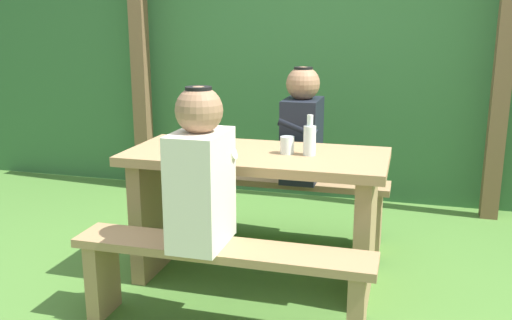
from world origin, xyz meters
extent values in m
plane|color=#48752F|center=(0.00, 0.00, 0.00)|extent=(12.00, 12.00, 0.00)
cube|color=#2F5E30|center=(0.00, 1.96, 1.00)|extent=(6.40, 0.68, 2.00)
cube|color=brown|center=(-1.40, 1.44, 1.00)|extent=(0.12, 0.12, 2.00)
cube|color=brown|center=(1.40, 1.44, 1.00)|extent=(0.12, 0.12, 2.00)
cube|color=#9E7A51|center=(0.00, 0.00, 0.71)|extent=(1.40, 0.64, 0.05)
cube|color=#9E7A51|center=(-0.60, 0.00, 0.34)|extent=(0.08, 0.54, 0.68)
cube|color=#9E7A51|center=(0.60, 0.00, 0.34)|extent=(0.08, 0.54, 0.68)
cube|color=#9E7A51|center=(0.00, -0.59, 0.41)|extent=(1.40, 0.24, 0.04)
cube|color=#9E7A51|center=(-0.62, -0.59, 0.19)|extent=(0.07, 0.22, 0.39)
cube|color=#9E7A51|center=(0.62, -0.59, 0.19)|extent=(0.07, 0.22, 0.39)
cube|color=#9E7A51|center=(0.00, 0.59, 0.41)|extent=(1.40, 0.24, 0.04)
cube|color=#9E7A51|center=(-0.62, 0.59, 0.19)|extent=(0.07, 0.22, 0.39)
cube|color=#9E7A51|center=(0.62, 0.59, 0.19)|extent=(0.07, 0.22, 0.39)
cube|color=silver|center=(-0.09, -0.59, 0.69)|extent=(0.22, 0.34, 0.52)
sphere|color=#936B4C|center=(-0.09, -0.59, 1.04)|extent=(0.21, 0.21, 0.21)
cylinder|color=black|center=(-0.09, -0.59, 1.13)|extent=(0.12, 0.12, 0.02)
cylinder|color=silver|center=(-0.09, -0.45, 0.79)|extent=(0.25, 0.07, 0.15)
cube|color=black|center=(0.14, 0.59, 0.69)|extent=(0.22, 0.34, 0.52)
sphere|color=#936B4C|center=(0.14, 0.59, 1.04)|extent=(0.21, 0.21, 0.21)
cylinder|color=black|center=(0.14, 0.59, 1.13)|extent=(0.12, 0.12, 0.02)
cylinder|color=black|center=(0.14, 0.45, 0.79)|extent=(0.25, 0.07, 0.15)
cylinder|color=silver|center=(0.17, 0.01, 0.78)|extent=(0.08, 0.08, 0.09)
cylinder|color=silver|center=(0.29, 0.01, 0.81)|extent=(0.07, 0.07, 0.16)
cylinder|color=silver|center=(0.29, 0.01, 0.92)|extent=(0.03, 0.03, 0.06)
cube|color=silver|center=(-0.34, 0.11, 0.74)|extent=(0.11, 0.15, 0.01)
camera|label=1|loc=(0.79, -2.84, 1.41)|focal=39.39mm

